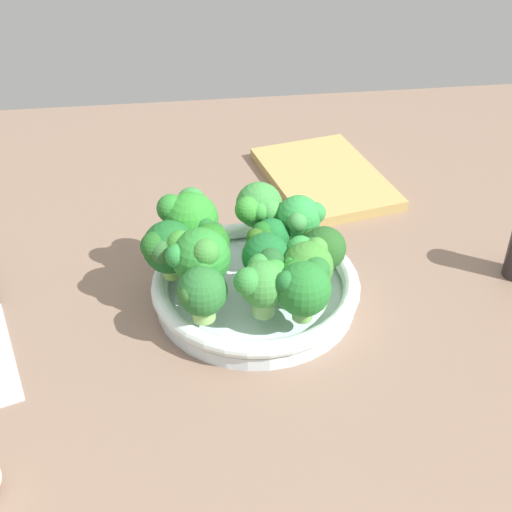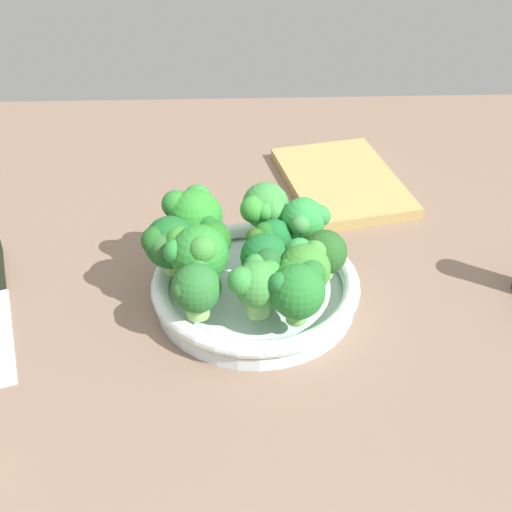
{
  "view_description": "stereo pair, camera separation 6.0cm",
  "coord_description": "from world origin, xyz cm",
  "px_view_note": "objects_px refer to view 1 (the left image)",
  "views": [
    {
      "loc": [
        61.68,
        -8.32,
        54.57
      ],
      "look_at": [
        -3.5,
        0.05,
        6.76
      ],
      "focal_mm": 48.75,
      "sensor_mm": 36.0,
      "label": 1
    },
    {
      "loc": [
        62.17,
        -2.3,
        54.57
      ],
      "look_at": [
        -3.5,
        0.05,
        6.76
      ],
      "focal_mm": 48.75,
      "sensor_mm": 36.0,
      "label": 2
    }
  ],
  "objects_px": {
    "broccoli_floret_5": "(202,292)",
    "cutting_board": "(324,178)",
    "broccoli_floret_7": "(322,249)",
    "broccoli_floret_3": "(189,217)",
    "broccoli_floret_4": "(198,257)",
    "broccoli_floret_8": "(306,264)",
    "broccoli_floret_12": "(167,248)",
    "broccoli_floret_1": "(209,243)",
    "broccoli_floret_2": "(262,282)",
    "broccoli_floret_10": "(300,219)",
    "broccoli_floret_6": "(259,207)",
    "broccoli_floret_11": "(269,237)",
    "bowl": "(256,288)",
    "broccoli_floret_0": "(303,285)",
    "broccoli_floret_9": "(266,257)"
  },
  "relations": [
    {
      "from": "broccoli_floret_12",
      "to": "broccoli_floret_6",
      "type": "bearing_deg",
      "value": 122.12
    },
    {
      "from": "broccoli_floret_2",
      "to": "broccoli_floret_4",
      "type": "distance_m",
      "value": 0.08
    },
    {
      "from": "broccoli_floret_11",
      "to": "broccoli_floret_5",
      "type": "bearing_deg",
      "value": -41.89
    },
    {
      "from": "broccoli_floret_4",
      "to": "broccoli_floret_11",
      "type": "height_order",
      "value": "broccoli_floret_4"
    },
    {
      "from": "broccoli_floret_2",
      "to": "broccoli_floret_4",
      "type": "bearing_deg",
      "value": -124.47
    },
    {
      "from": "broccoli_floret_9",
      "to": "broccoli_floret_6",
      "type": "bearing_deg",
      "value": 176.86
    },
    {
      "from": "broccoli_floret_1",
      "to": "broccoli_floret_5",
      "type": "height_order",
      "value": "same"
    },
    {
      "from": "broccoli_floret_1",
      "to": "broccoli_floret_2",
      "type": "distance_m",
      "value": 0.1
    },
    {
      "from": "broccoli_floret_4",
      "to": "broccoli_floret_7",
      "type": "bearing_deg",
      "value": 97.68
    },
    {
      "from": "broccoli_floret_5",
      "to": "broccoli_floret_12",
      "type": "xyz_separation_m",
      "value": [
        -0.08,
        -0.03,
        0.01
      ]
    },
    {
      "from": "broccoli_floret_7",
      "to": "broccoli_floret_10",
      "type": "bearing_deg",
      "value": -162.48
    },
    {
      "from": "broccoli_floret_1",
      "to": "bowl",
      "type": "bearing_deg",
      "value": 71.54
    },
    {
      "from": "broccoli_floret_5",
      "to": "broccoli_floret_8",
      "type": "xyz_separation_m",
      "value": [
        -0.03,
        0.12,
        0.01
      ]
    },
    {
      "from": "broccoli_floret_4",
      "to": "broccoli_floret_11",
      "type": "bearing_deg",
      "value": 120.2
    },
    {
      "from": "broccoli_floret_11",
      "to": "broccoli_floret_12",
      "type": "distance_m",
      "value": 0.12
    },
    {
      "from": "broccoli_floret_5",
      "to": "broccoli_floret_10",
      "type": "bearing_deg",
      "value": 132.78
    },
    {
      "from": "broccoli_floret_7",
      "to": "broccoli_floret_5",
      "type": "bearing_deg",
      "value": -65.48
    },
    {
      "from": "bowl",
      "to": "broccoli_floret_8",
      "type": "relative_size",
      "value": 3.58
    },
    {
      "from": "broccoli_floret_3",
      "to": "broccoli_floret_6",
      "type": "height_order",
      "value": "broccoli_floret_3"
    },
    {
      "from": "broccoli_floret_5",
      "to": "cutting_board",
      "type": "xyz_separation_m",
      "value": [
        -0.34,
        0.21,
        -0.07
      ]
    },
    {
      "from": "broccoli_floret_1",
      "to": "broccoli_floret_7",
      "type": "distance_m",
      "value": 0.13
    },
    {
      "from": "broccoli_floret_0",
      "to": "broccoli_floret_7",
      "type": "relative_size",
      "value": 1.18
    },
    {
      "from": "broccoli_floret_12",
      "to": "broccoli_floret_4",
      "type": "bearing_deg",
      "value": 49.64
    },
    {
      "from": "broccoli_floret_10",
      "to": "broccoli_floret_12",
      "type": "bearing_deg",
      "value": -75.08
    },
    {
      "from": "broccoli_floret_2",
      "to": "broccoli_floret_1",
      "type": "bearing_deg",
      "value": -148.49
    },
    {
      "from": "broccoli_floret_3",
      "to": "broccoli_floret_9",
      "type": "height_order",
      "value": "broccoli_floret_3"
    },
    {
      "from": "broccoli_floret_3",
      "to": "broccoli_floret_11",
      "type": "bearing_deg",
      "value": 72.31
    },
    {
      "from": "broccoli_floret_1",
      "to": "broccoli_floret_11",
      "type": "relative_size",
      "value": 1.16
    },
    {
      "from": "broccoli_floret_7",
      "to": "broccoli_floret_3",
      "type": "bearing_deg",
      "value": -112.05
    },
    {
      "from": "broccoli_floret_12",
      "to": "cutting_board",
      "type": "bearing_deg",
      "value": 137.16
    },
    {
      "from": "broccoli_floret_2",
      "to": "broccoli_floret_3",
      "type": "bearing_deg",
      "value": -150.29
    },
    {
      "from": "broccoli_floret_1",
      "to": "broccoli_floret_3",
      "type": "xyz_separation_m",
      "value": [
        -0.04,
        -0.02,
        0.01
      ]
    },
    {
      "from": "broccoli_floret_10",
      "to": "cutting_board",
      "type": "xyz_separation_m",
      "value": [
        -0.22,
        0.08,
        -0.07
      ]
    },
    {
      "from": "broccoli_floret_6",
      "to": "broccoli_floret_8",
      "type": "xyz_separation_m",
      "value": [
        0.12,
        0.04,
        -0.0
      ]
    },
    {
      "from": "broccoli_floret_12",
      "to": "broccoli_floret_10",
      "type": "bearing_deg",
      "value": 104.92
    },
    {
      "from": "broccoli_floret_4",
      "to": "broccoli_floret_5",
      "type": "distance_m",
      "value": 0.05
    },
    {
      "from": "broccoli_floret_6",
      "to": "cutting_board",
      "type": "bearing_deg",
      "value": 146.12
    },
    {
      "from": "broccoli_floret_6",
      "to": "broccoli_floret_12",
      "type": "distance_m",
      "value": 0.14
    },
    {
      "from": "broccoli_floret_4",
      "to": "broccoli_floret_10",
      "type": "xyz_separation_m",
      "value": [
        -0.07,
        0.13,
        -0.01
      ]
    },
    {
      "from": "broccoli_floret_9",
      "to": "broccoli_floret_8",
      "type": "bearing_deg",
      "value": 66.82
    },
    {
      "from": "bowl",
      "to": "broccoli_floret_4",
      "type": "height_order",
      "value": "broccoli_floret_4"
    },
    {
      "from": "broccoli_floret_3",
      "to": "broccoli_floret_5",
      "type": "height_order",
      "value": "broccoli_floret_3"
    },
    {
      "from": "broccoli_floret_4",
      "to": "broccoli_floret_12",
      "type": "bearing_deg",
      "value": -130.36
    },
    {
      "from": "broccoli_floret_6",
      "to": "broccoli_floret_2",
      "type": "bearing_deg",
      "value": -6.52
    },
    {
      "from": "broccoli_floret_4",
      "to": "broccoli_floret_8",
      "type": "distance_m",
      "value": 0.12
    },
    {
      "from": "broccoli_floret_5",
      "to": "broccoli_floret_10",
      "type": "height_order",
      "value": "broccoli_floret_10"
    },
    {
      "from": "broccoli_floret_11",
      "to": "broccoli_floret_10",
      "type": "bearing_deg",
      "value": 117.47
    },
    {
      "from": "broccoli_floret_8",
      "to": "broccoli_floret_3",
      "type": "bearing_deg",
      "value": -128.61
    },
    {
      "from": "broccoli_floret_1",
      "to": "broccoli_floret_4",
      "type": "relative_size",
      "value": 0.8
    },
    {
      "from": "bowl",
      "to": "broccoli_floret_1",
      "type": "height_order",
      "value": "broccoli_floret_1"
    }
  ]
}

